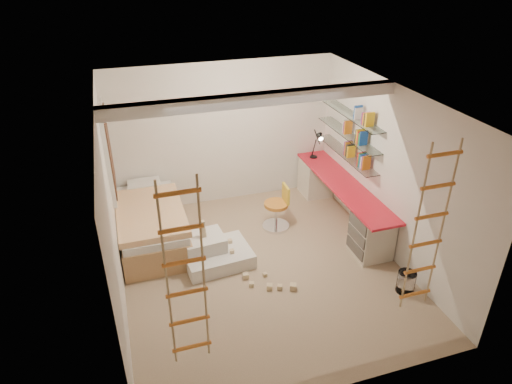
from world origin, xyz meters
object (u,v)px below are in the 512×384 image
object	(u,v)px
desk	(341,201)
play_platform	(213,252)
swivel_chair	(277,213)
bed	(151,224)

from	to	relation	value
desk	play_platform	xyz separation A→B (m)	(-2.37, -0.48, -0.23)
swivel_chair	play_platform	xyz separation A→B (m)	(-1.25, -0.61, -0.12)
bed	desk	bearing A→B (deg)	-6.49
desk	bed	world-z (taller)	desk
bed	swivel_chair	bearing A→B (deg)	-6.24
play_platform	swivel_chair	bearing A→B (deg)	26.09
desk	play_platform	world-z (taller)	desk
desk	swivel_chair	distance (m)	1.13
swivel_chair	desk	bearing A→B (deg)	-6.96
bed	play_platform	bearing A→B (deg)	-45.57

